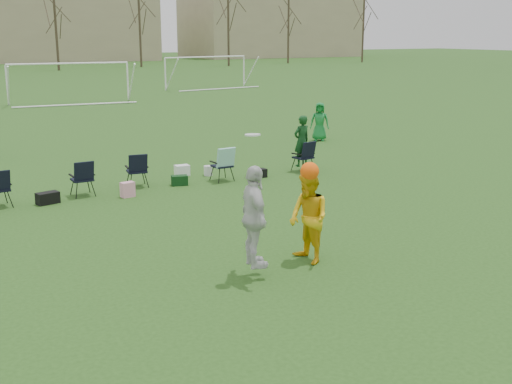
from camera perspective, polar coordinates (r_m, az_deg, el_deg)
ground at (r=11.10m, az=1.17°, el=-8.43°), size 260.00×260.00×0.00m
fielder_green_far at (r=26.00m, az=5.67°, el=6.24°), size 0.90×0.83×1.54m
center_contest at (r=11.60m, az=2.55°, el=-2.19°), size 1.94×1.23×2.59m
sideline_setup at (r=18.43m, az=-6.61°, el=2.27°), size 9.65×2.07×1.75m
goal_mid at (r=41.97m, az=-16.29°, el=10.26°), size 7.40×0.63×2.46m
goal_right at (r=51.48m, az=-4.46°, el=11.35°), size 7.35×1.14×2.46m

